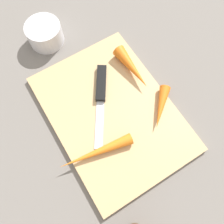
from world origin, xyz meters
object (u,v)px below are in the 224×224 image
Objects in this scene: small_bowl at (45,34)px; carrot_longest at (96,153)px; carrot_shortest at (161,107)px; carrot_medium at (132,68)px; knife at (101,88)px; cutting_board at (112,113)px.

carrot_longest is at bearing -7.18° from small_bowl.
carrot_medium is (-0.12, -0.00, 0.00)m from carrot_shortest.
knife is 1.79× the size of carrot_shortest.
knife is 0.21m from small_bowl.
small_bowl is (-0.26, -0.04, 0.02)m from cutting_board.
knife is at bearing -89.40° from carrot_medium.
carrot_longest is 0.17m from carrot_shortest.
small_bowl is at bearing -172.11° from cutting_board.
carrot_longest is 1.81× the size of small_bowl.
carrot_shortest is (0.05, 0.10, 0.02)m from cutting_board.
small_bowl reaches higher than carrot_longest.
carrot_medium reaches higher than knife.
carrot_longest is (0.06, -0.08, 0.02)m from cutting_board.
carrot_shortest reaches higher than cutting_board.
knife is 0.14m from carrot_shortest.
knife is at bearing -114.89° from carrot_longest.
carrot_shortest reaches higher than carrot_longest.
cutting_board is 0.11m from carrot_shortest.
carrot_longest reaches higher than knife.
cutting_board is 0.12m from carrot_medium.
carrot_shortest is at bearing -1.11° from carrot_medium.
carrot_medium is 1.34× the size of small_bowl.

